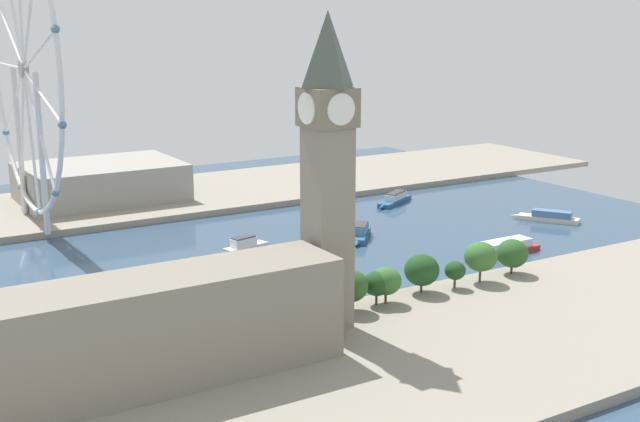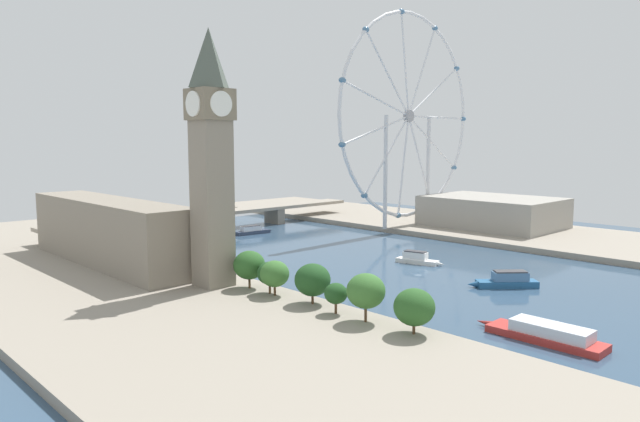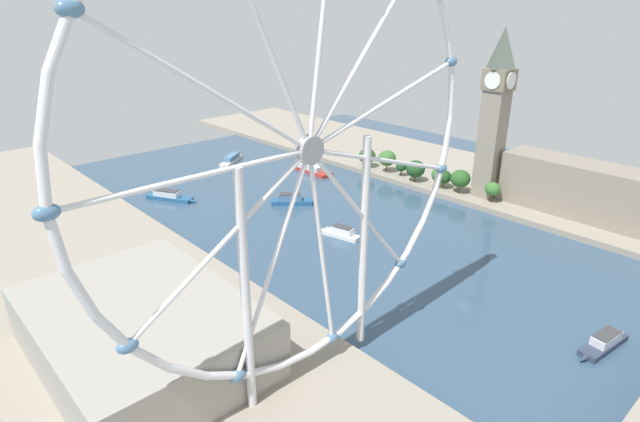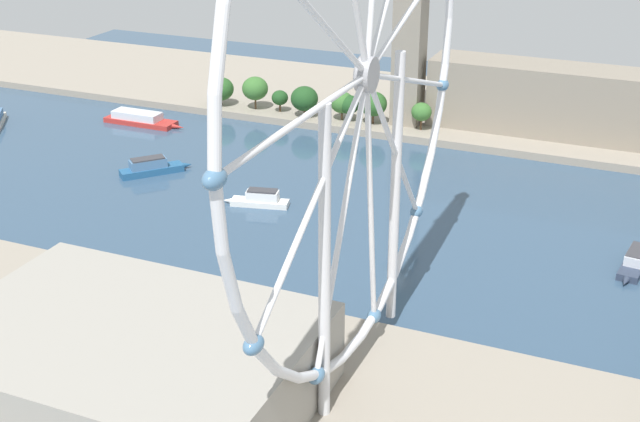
% 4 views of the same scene
% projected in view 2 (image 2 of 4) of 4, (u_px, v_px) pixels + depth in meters
% --- Properties ---
extents(ground_plane, '(397.36, 397.36, 0.00)m').
position_uv_depth(ground_plane, '(418.00, 270.00, 244.53)').
color(ground_plane, '#334C66').
extents(riverbank_left, '(90.00, 520.00, 3.00)m').
position_uv_depth(riverbank_left, '(183.00, 325.00, 165.98)').
color(riverbank_left, gray).
rests_on(riverbank_left, ground_plane).
extents(riverbank_right, '(90.00, 520.00, 3.00)m').
position_uv_depth(riverbank_right, '(540.00, 236.00, 322.71)').
color(riverbank_right, gray).
rests_on(riverbank_right, ground_plane).
extents(clock_tower, '(14.11, 14.11, 90.01)m').
position_uv_depth(clock_tower, '(211.00, 155.00, 200.02)').
color(clock_tower, gray).
rests_on(clock_tower, riverbank_left).
extents(parliament_block, '(22.00, 110.62, 27.03)m').
position_uv_depth(parliament_block, '(109.00, 231.00, 242.25)').
color(parliament_block, gray).
rests_on(parliament_block, riverbank_left).
extents(tree_row_embankment, '(13.89, 99.65, 14.09)m').
position_uv_depth(tree_row_embankment, '(308.00, 280.00, 180.44)').
color(tree_row_embankment, '#513823').
rests_on(tree_row_embankment, riverbank_left).
extents(ferris_wheel, '(124.56, 3.20, 128.37)m').
position_uv_depth(ferris_wheel, '(409.00, 117.00, 346.98)').
color(ferris_wheel, silver).
rests_on(ferris_wheel, riverbank_right).
extents(riverside_hall, '(54.43, 75.60, 17.93)m').
position_uv_depth(riverside_hall, '(492.00, 212.00, 348.87)').
color(riverside_hall, gray).
rests_on(riverside_hall, riverbank_right).
extents(river_bridge, '(209.36, 16.07, 11.89)m').
position_uv_depth(river_bridge, '(217.00, 215.00, 352.06)').
color(river_bridge, gray).
rests_on(river_bridge, ground_plane).
extents(tour_boat_1, '(9.15, 36.84, 5.15)m').
position_uv_depth(tour_boat_1, '(547.00, 334.00, 155.94)').
color(tour_boat_1, '#B22D28').
rests_on(tour_boat_1, ground_plane).
extents(tour_boat_2, '(25.02, 8.30, 5.14)m').
position_uv_depth(tour_boat_2, '(252.00, 231.00, 338.90)').
color(tour_boat_2, '#2D384C').
rests_on(tour_boat_2, ground_plane).
extents(tour_boat_4, '(9.56, 22.54, 5.64)m').
position_uv_depth(tour_boat_4, '(417.00, 259.00, 256.51)').
color(tour_boat_4, white).
rests_on(tour_boat_4, ground_plane).
extents(tour_boat_5, '(22.61, 20.62, 6.26)m').
position_uv_depth(tour_boat_5, '(507.00, 281.00, 214.56)').
color(tour_boat_5, '#235684').
rests_on(tour_boat_5, ground_plane).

